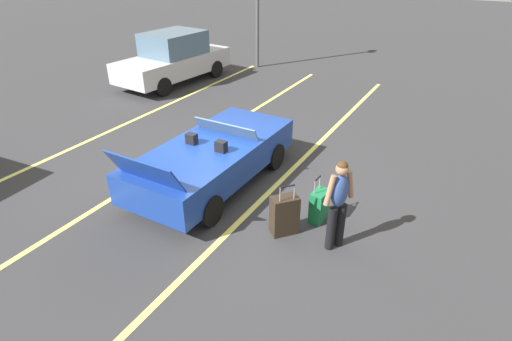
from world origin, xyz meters
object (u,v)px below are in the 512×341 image
(traveler_person, at_px, (339,201))
(parked_sedan_far, at_px, (174,58))
(convertible_car, at_px, (218,155))
(suitcase_large_black, at_px, (284,215))
(suitcase_medium_bright, at_px, (319,206))

(traveler_person, bearing_deg, parked_sedan_far, -4.45)
(convertible_car, height_order, suitcase_large_black, convertible_car)
(suitcase_medium_bright, bearing_deg, parked_sedan_far, 147.45)
(convertible_car, height_order, traveler_person, traveler_person)
(convertible_car, xyz_separation_m, parked_sedan_far, (5.32, 5.57, 0.30))
(suitcase_medium_bright, relative_size, parked_sedan_far, 0.19)
(suitcase_large_black, distance_m, parked_sedan_far, 9.97)
(suitcase_large_black, xyz_separation_m, parked_sedan_far, (6.36, 7.67, 0.52))
(suitcase_large_black, distance_m, suitcase_medium_bright, 0.77)
(suitcase_large_black, relative_size, suitcase_medium_bright, 1.15)
(suitcase_medium_bright, bearing_deg, convertible_car, 174.03)
(suitcase_large_black, xyz_separation_m, traveler_person, (0.07, -0.93, 0.56))
(suitcase_medium_bright, height_order, traveler_person, traveler_person)
(convertible_car, relative_size, parked_sedan_far, 0.91)
(convertible_car, relative_size, suitcase_medium_bright, 4.73)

